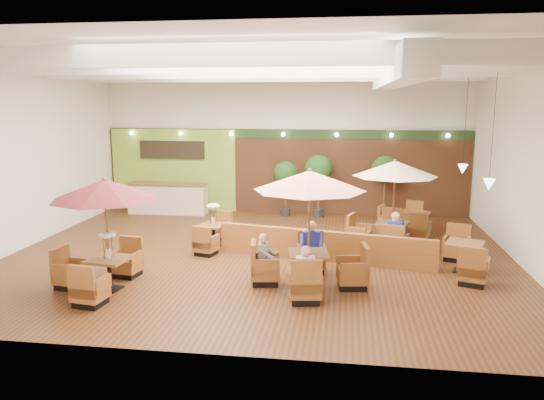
% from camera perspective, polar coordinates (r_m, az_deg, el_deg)
% --- Properties ---
extents(room, '(14.04, 14.00, 5.52)m').
position_cam_1_polar(room, '(15.60, 0.18, 8.20)').
color(room, '#381E0F').
rests_on(room, ground).
extents(service_counter, '(3.00, 0.75, 1.18)m').
position_cam_1_polar(service_counter, '(20.81, -11.13, 0.16)').
color(service_counter, beige).
rests_on(service_counter, ground).
extents(booth_divider, '(5.92, 1.39, 0.83)m').
position_cam_1_polar(booth_divider, '(14.49, 5.55, -4.93)').
color(booth_divider, brown).
rests_on(booth_divider, ground).
extents(table_0, '(2.52, 2.62, 2.62)m').
position_cam_1_polar(table_0, '(12.48, -17.69, -1.05)').
color(table_0, brown).
rests_on(table_0, ground).
extents(table_1, '(2.81, 2.81, 2.79)m').
position_cam_1_polar(table_1, '(12.17, 4.02, -0.78)').
color(table_1, brown).
rests_on(table_1, ground).
extents(table_2, '(2.59, 2.74, 2.65)m').
position_cam_1_polar(table_2, '(15.77, 12.78, 1.67)').
color(table_2, brown).
rests_on(table_2, ground).
extents(table_3, '(0.96, 2.44, 1.47)m').
position_cam_1_polar(table_3, '(15.87, -6.31, -3.30)').
color(table_3, brown).
rests_on(table_3, ground).
extents(table_4, '(1.11, 2.77, 0.98)m').
position_cam_1_polar(table_4, '(14.37, 19.95, -5.84)').
color(table_4, brown).
rests_on(table_4, ground).
extents(table_5, '(1.77, 2.52, 0.89)m').
position_cam_1_polar(table_5, '(18.00, 14.38, -2.42)').
color(table_5, brown).
rests_on(table_5, ground).
extents(topiary_0, '(0.89, 0.89, 2.07)m').
position_cam_1_polar(topiary_0, '(19.84, 1.46, 2.66)').
color(topiary_0, black).
rests_on(topiary_0, ground).
extents(topiary_1, '(1.00, 1.00, 2.33)m').
position_cam_1_polar(topiary_1, '(19.72, 5.06, 3.14)').
color(topiary_1, black).
rests_on(topiary_1, ground).
extents(topiary_2, '(1.00, 1.00, 2.33)m').
position_cam_1_polar(topiary_2, '(19.75, 12.09, 2.95)').
color(topiary_2, black).
rests_on(topiary_2, ground).
extents(diner_0, '(0.43, 0.38, 0.81)m').
position_cam_1_polar(diner_0, '(11.47, 3.59, -7.30)').
color(diner_0, white).
rests_on(diner_0, ground).
extents(diner_1, '(0.42, 0.34, 0.85)m').
position_cam_1_polar(diner_1, '(13.42, 4.27, -4.57)').
color(diner_1, navy).
rests_on(diner_1, ground).
extents(diner_2, '(0.33, 0.39, 0.77)m').
position_cam_1_polar(diner_2, '(12.56, -0.73, -5.76)').
color(diner_2, gray).
rests_on(diner_2, ground).
extents(diner_3, '(0.45, 0.41, 0.84)m').
position_cam_1_polar(diner_3, '(15.05, 13.15, -3.17)').
color(diner_3, navy).
rests_on(diner_3, ground).
extents(diner_4, '(0.40, 0.34, 0.75)m').
position_cam_1_polar(diner_4, '(15.06, 13.15, -3.30)').
color(diner_4, white).
rests_on(diner_4, ground).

